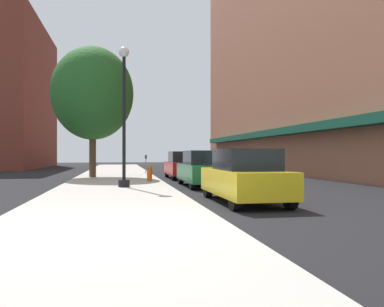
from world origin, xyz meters
The scene contains 10 objects.
ground_plane centered at (4.00, 18.00, 0.00)m, with size 90.00×90.00×0.00m, color black.
sidewalk_slab centered at (0.00, 19.00, 0.06)m, with size 4.80×50.00×0.12m, color #B7B2A8.
building_far_background centered at (-11.01, 37.00, 7.77)m, with size 6.80×18.00×15.57m.
lamppost centered at (0.40, 9.04, 3.20)m, with size 0.48×0.48×5.90m.
fire_hydrant centered at (1.71, 12.23, 0.52)m, with size 0.33×0.26×0.79m.
parking_meter_near centered at (2.05, 20.22, 0.95)m, with size 0.14×0.09×1.31m.
tree_near centered at (-1.39, 16.44, 5.15)m, with size 4.87×4.87×7.84m.
car_yellow centered at (4.00, 3.96, 0.81)m, with size 1.80×4.30×1.66m.
car_green centered at (4.00, 9.98, 0.81)m, with size 1.80×4.30×1.66m.
car_red centered at (4.00, 15.76, 0.81)m, with size 1.80×4.30×1.66m.
Camera 1 is at (0.23, -7.33, 1.50)m, focal length 35.88 mm.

